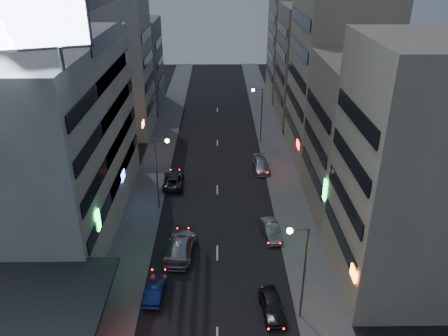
{
  "coord_description": "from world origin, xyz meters",
  "views": [
    {
      "loc": [
        0.18,
        -18.68,
        24.93
      ],
      "look_at": [
        0.72,
        20.57,
        5.53
      ],
      "focal_mm": 35.0,
      "sensor_mm": 36.0,
      "label": 1
    }
  ],
  "objects_px": {
    "parked_car_right_near": "(272,306)",
    "road_car_blue": "(156,290)",
    "parked_car_left": "(173,180)",
    "road_car_silver": "(181,247)",
    "parked_car_right_mid": "(271,230)",
    "parked_car_right_far": "(261,165)"
  },
  "relations": [
    {
      "from": "parked_car_right_near",
      "to": "road_car_blue",
      "type": "relative_size",
      "value": 1.05
    },
    {
      "from": "parked_car_left",
      "to": "road_car_silver",
      "type": "xyz_separation_m",
      "value": [
        1.89,
        -13.3,
        0.15
      ]
    },
    {
      "from": "parked_car_right_mid",
      "to": "parked_car_right_far",
      "type": "height_order",
      "value": "parked_car_right_far"
    },
    {
      "from": "parked_car_right_near",
      "to": "road_car_blue",
      "type": "bearing_deg",
      "value": 162.29
    },
    {
      "from": "parked_car_right_near",
      "to": "road_car_blue",
      "type": "distance_m",
      "value": 9.37
    },
    {
      "from": "parked_car_right_far",
      "to": "road_car_silver",
      "type": "bearing_deg",
      "value": -120.66
    },
    {
      "from": "road_car_blue",
      "to": "parked_car_right_mid",
      "type": "bearing_deg",
      "value": -137.62
    },
    {
      "from": "road_car_silver",
      "to": "parked_car_right_far",
      "type": "bearing_deg",
      "value": -112.14
    },
    {
      "from": "parked_car_right_far",
      "to": "road_car_blue",
      "type": "xyz_separation_m",
      "value": [
        -10.56,
        -22.67,
        -0.04
      ]
    },
    {
      "from": "parked_car_right_near",
      "to": "parked_car_right_far",
      "type": "height_order",
      "value": "parked_car_right_near"
    },
    {
      "from": "parked_car_right_mid",
      "to": "road_car_blue",
      "type": "bearing_deg",
      "value": -149.18
    },
    {
      "from": "parked_car_right_near",
      "to": "road_car_blue",
      "type": "xyz_separation_m",
      "value": [
        -9.17,
        1.93,
        -0.06
      ]
    },
    {
      "from": "parked_car_left",
      "to": "parked_car_right_far",
      "type": "distance_m",
      "value": 11.51
    },
    {
      "from": "parked_car_right_near",
      "to": "parked_car_right_mid",
      "type": "distance_m",
      "value": 10.2
    },
    {
      "from": "road_car_blue",
      "to": "road_car_silver",
      "type": "xyz_separation_m",
      "value": [
        1.62,
        5.46,
        0.21
      ]
    },
    {
      "from": "parked_car_right_near",
      "to": "parked_car_right_mid",
      "type": "xyz_separation_m",
      "value": [
        1.06,
        10.14,
        -0.03
      ]
    },
    {
      "from": "parked_car_right_near",
      "to": "parked_car_right_far",
      "type": "bearing_deg",
      "value": 80.95
    },
    {
      "from": "parked_car_right_near",
      "to": "road_car_silver",
      "type": "xyz_separation_m",
      "value": [
        -7.55,
        7.39,
        0.15
      ]
    },
    {
      "from": "road_car_silver",
      "to": "parked_car_right_mid",
      "type": "bearing_deg",
      "value": -156.99
    },
    {
      "from": "parked_car_right_near",
      "to": "parked_car_left",
      "type": "height_order",
      "value": "parked_car_left"
    },
    {
      "from": "parked_car_right_near",
      "to": "parked_car_left",
      "type": "xyz_separation_m",
      "value": [
        -9.44,
        20.69,
        0.0
      ]
    },
    {
      "from": "parked_car_right_mid",
      "to": "parked_car_right_near",
      "type": "bearing_deg",
      "value": -103.9
    }
  ]
}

